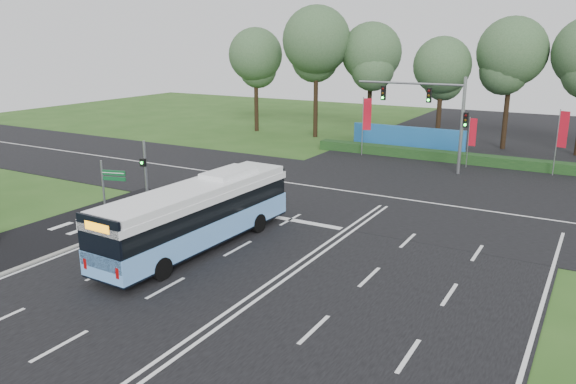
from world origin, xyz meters
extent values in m
plane|color=#2C521B|center=(0.00, 0.00, 0.00)|extent=(120.00, 120.00, 0.00)
cube|color=black|center=(0.00, 0.00, 0.02)|extent=(20.00, 120.00, 0.04)
cube|color=black|center=(0.00, 12.00, 0.03)|extent=(120.00, 14.00, 0.05)
cube|color=black|center=(-12.50, -3.00, 0.03)|extent=(5.00, 18.00, 0.06)
cube|color=gray|center=(-10.10, -3.00, 0.06)|extent=(0.25, 18.00, 0.12)
cube|color=#68A8F2|center=(-4.97, -0.74, 1.03)|extent=(2.80, 11.59, 1.06)
cube|color=black|center=(-4.97, -0.74, 0.55)|extent=(2.78, 11.53, 0.29)
cube|color=black|center=(-4.97, -0.74, 1.99)|extent=(2.70, 11.41, 0.91)
cube|color=white|center=(-4.97, -0.74, 2.56)|extent=(2.80, 11.59, 0.34)
cube|color=white|center=(-4.97, -0.74, 2.90)|extent=(2.74, 11.13, 0.34)
cube|color=white|center=(-4.88, 1.65, 3.18)|extent=(1.64, 2.93, 0.24)
cube|color=black|center=(-5.17, -6.44, 2.03)|extent=(2.33, 0.20, 2.11)
cube|color=orange|center=(-5.17, -6.48, 2.70)|extent=(1.34, 0.11, 0.34)
cylinder|color=black|center=(-5.97, 2.55, 0.50)|extent=(0.30, 1.01, 1.00)
cylinder|color=black|center=(-3.73, 2.48, 0.50)|extent=(0.30, 1.01, 1.00)
cylinder|color=black|center=(-6.21, -4.35, 0.50)|extent=(0.30, 1.01, 1.00)
cylinder|color=black|center=(-3.98, -4.43, 0.50)|extent=(0.30, 1.01, 1.00)
cylinder|color=gray|center=(-11.88, 3.12, 1.96)|extent=(0.16, 0.16, 3.93)
cube|color=black|center=(-11.88, 2.94, 2.69)|extent=(0.34, 0.25, 0.45)
sphere|color=#19F233|center=(-11.88, 2.84, 2.69)|extent=(0.16, 0.16, 0.16)
cylinder|color=gray|center=(-11.35, -0.57, 1.76)|extent=(0.11, 0.11, 3.52)
cube|color=#0E4F24|center=(-10.72, -0.38, 2.90)|extent=(1.28, 0.44, 0.26)
cube|color=#0E4F24|center=(-10.72, -0.38, 2.60)|extent=(1.28, 0.44, 0.19)
cube|color=white|center=(-10.72, -0.42, 2.90)|extent=(1.18, 0.36, 0.04)
cylinder|color=gray|center=(-6.75, 23.31, 2.46)|extent=(0.08, 0.08, 4.93)
cube|color=red|center=(-6.41, 23.44, 3.51)|extent=(0.63, 0.27, 2.63)
cylinder|color=gray|center=(2.02, 22.95, 1.95)|extent=(0.06, 0.06, 3.91)
cube|color=red|center=(2.31, 22.93, 2.78)|extent=(0.52, 0.07, 2.08)
cylinder|color=gray|center=(8.05, 23.40, 2.40)|extent=(0.07, 0.07, 4.80)
cube|color=red|center=(8.38, 23.29, 3.41)|extent=(0.62, 0.23, 2.56)
cylinder|color=gray|center=(2.00, 20.50, 3.50)|extent=(0.24, 0.24, 7.00)
cylinder|color=gray|center=(-2.00, 20.50, 6.40)|extent=(8.00, 0.16, 0.16)
cube|color=black|center=(-0.50, 20.50, 5.60)|extent=(0.32, 0.28, 1.05)
cube|color=black|center=(-4.00, 20.50, 5.60)|extent=(0.32, 0.28, 1.05)
cube|color=black|center=(2.25, 20.50, 4.00)|extent=(0.32, 0.28, 1.05)
cube|color=#123216|center=(0.00, 24.50, 0.40)|extent=(22.00, 1.20, 0.80)
cube|color=#1E60A4|center=(-4.00, 27.00, 1.10)|extent=(10.00, 0.30, 2.20)
cylinder|color=black|center=(-21.67, 30.03, 3.78)|extent=(0.44, 0.44, 7.57)
sphere|color=#32502F|center=(-21.67, 30.03, 7.96)|extent=(5.57, 5.57, 5.57)
cylinder|color=black|center=(-14.45, 29.75, 4.48)|extent=(0.44, 0.44, 8.97)
sphere|color=#32502F|center=(-14.45, 29.75, 9.44)|extent=(6.61, 6.61, 6.61)
cylinder|color=black|center=(-9.65, 32.02, 3.94)|extent=(0.44, 0.44, 7.87)
sphere|color=#32502F|center=(-9.65, 32.02, 8.29)|extent=(5.80, 5.80, 5.80)
cylinder|color=black|center=(-2.39, 30.73, 3.46)|extent=(0.44, 0.44, 6.92)
sphere|color=#32502F|center=(-2.39, 30.73, 7.28)|extent=(5.10, 5.10, 5.10)
cylinder|color=black|center=(3.10, 32.33, 4.04)|extent=(0.44, 0.44, 8.08)
sphere|color=#32502F|center=(3.10, 32.33, 8.50)|extent=(5.95, 5.95, 5.95)
camera|label=1|loc=(11.04, -20.28, 9.56)|focal=35.00mm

